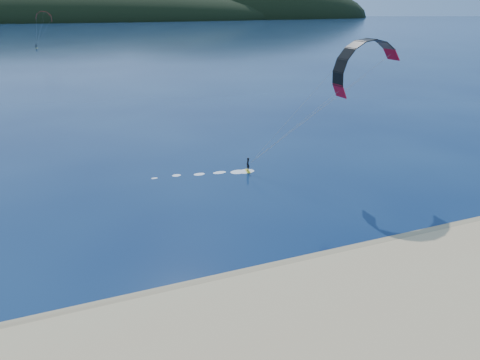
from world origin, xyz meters
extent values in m
plane|color=#08193E|center=(0.00, 0.00, 0.00)|extent=(1800.00, 1800.00, 0.00)
cube|color=#8A7350|center=(0.00, 4.50, 0.05)|extent=(220.00, 2.50, 0.10)
ellipsoid|color=black|center=(-50.00, 720.00, 0.00)|extent=(840.00, 280.00, 110.00)
ellipsoid|color=black|center=(260.00, 760.00, 0.00)|extent=(600.00, 240.00, 140.00)
cube|color=yellow|center=(9.43, 23.67, 0.04)|extent=(0.64, 1.31, 0.07)
imported|color=black|center=(9.43, 23.67, 0.84)|extent=(0.47, 0.63, 1.54)
cylinder|color=gray|center=(14.87, 20.82, 5.99)|extent=(0.02, 0.02, 15.11)
cube|color=yellow|center=(-20.71, 207.61, 0.05)|extent=(1.03, 1.47, 0.08)
imported|color=black|center=(-20.71, 207.61, 0.95)|extent=(0.96, 1.05, 1.74)
cylinder|color=gray|center=(-17.88, 204.17, 6.98)|extent=(0.02, 0.02, 13.99)
camera|label=1|loc=(-7.70, -17.90, 17.06)|focal=31.97mm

